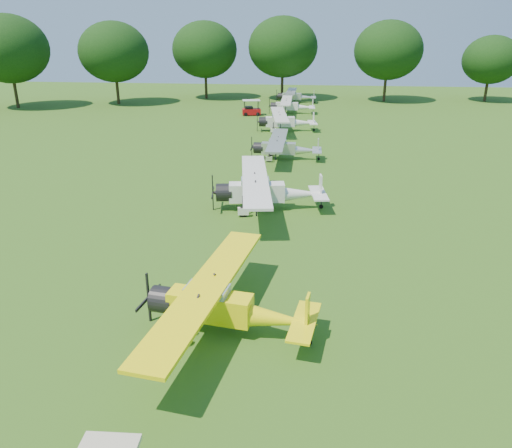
{
  "coord_description": "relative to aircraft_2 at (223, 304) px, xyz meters",
  "views": [
    {
      "loc": [
        3.36,
        -27.26,
        10.87
      ],
      "look_at": [
        0.57,
        -3.29,
        1.4
      ],
      "focal_mm": 35.0,
      "sensor_mm": 36.0,
      "label": 1
    }
  ],
  "objects": [
    {
      "name": "ground",
      "position": [
        -0.22,
        11.18,
        -1.23
      ],
      "size": [
        160.0,
        160.0,
        0.0
      ],
      "primitive_type": "plane",
      "color": "#305114",
      "rests_on": "ground"
    },
    {
      "name": "tree_belt",
      "position": [
        3.35,
        11.34,
        6.8
      ],
      "size": [
        137.36,
        130.27,
        14.52
      ],
      "color": "black",
      "rests_on": "ground"
    },
    {
      "name": "aircraft_2",
      "position": [
        0.0,
        0.0,
        0.0
      ],
      "size": [
        6.77,
        10.74,
        2.11
      ],
      "rotation": [
        0.0,
        0.0,
        -0.14
      ],
      "color": "#FFF10A",
      "rests_on": "ground"
    },
    {
      "name": "aircraft_3",
      "position": [
        0.22,
        14.13,
        0.12
      ],
      "size": [
        7.42,
        11.76,
        2.31
      ],
      "rotation": [
        0.0,
        0.0,
        0.15
      ],
      "color": "white",
      "rests_on": "ground"
    },
    {
      "name": "aircraft_4",
      "position": [
        0.55,
        27.46,
        -0.08
      ],
      "size": [
        6.29,
        9.98,
        1.98
      ],
      "rotation": [
        0.0,
        0.0,
        0.01
      ],
      "color": "silver",
      "rests_on": "ground"
    },
    {
      "name": "aircraft_5",
      "position": [
        -0.2,
        40.63,
        0.02
      ],
      "size": [
        6.86,
        10.89,
        2.14
      ],
      "rotation": [
        0.0,
        0.0,
        0.13
      ],
      "color": "white",
      "rests_on": "ground"
    },
    {
      "name": "aircraft_6",
      "position": [
        -0.21,
        53.36,
        -0.07
      ],
      "size": [
        6.33,
        10.06,
        1.99
      ],
      "rotation": [
        0.0,
        0.0,
        0.03
      ],
      "color": "white",
      "rests_on": "ground"
    },
    {
      "name": "aircraft_7",
      "position": [
        -0.09,
        64.15,
        -0.08
      ],
      "size": [
        6.25,
        9.93,
        1.97
      ],
      "rotation": [
        0.0,
        0.0,
        -0.0
      ],
      "color": "silver",
      "rests_on": "ground"
    },
    {
      "name": "golf_cart",
      "position": [
        -5.38,
        51.22,
        -0.55
      ],
      "size": [
        2.62,
        1.92,
        2.03
      ],
      "rotation": [
        0.0,
        0.0,
        0.21
      ],
      "color": "#A50B10",
      "rests_on": "ground"
    }
  ]
}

